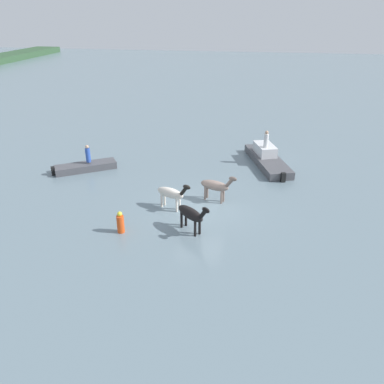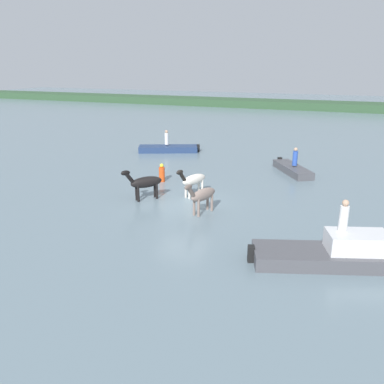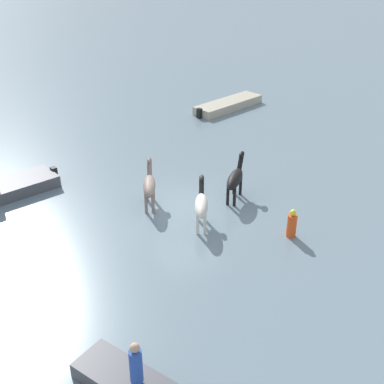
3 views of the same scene
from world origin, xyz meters
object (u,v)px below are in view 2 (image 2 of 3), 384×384
object	(u,v)px
boat_dinghy_port	(339,255)
buoy_channel_marker	(162,173)
horse_dark_mare	(193,180)
boat_tender_starboard	(292,170)
person_spotter_bow	(295,157)
horse_pinto_flank	(202,195)
horse_chestnut_trailing	(145,182)
boat_skiff_near	(168,150)
person_watcher_seated	(167,138)
person_boatman_standing	(344,217)

from	to	relation	value
boat_dinghy_port	buoy_channel_marker	world-z (taller)	boat_dinghy_port
horse_dark_mare	boat_dinghy_port	xyz separation A→B (m)	(7.72, -5.17, -0.60)
boat_tender_starboard	person_spotter_bow	size ratio (longest dim) A/B	3.37
horse_pinto_flank	horse_chestnut_trailing	bearing A→B (deg)	-83.56
horse_chestnut_trailing	boat_tender_starboard	size ratio (longest dim) A/B	0.48
boat_tender_starboard	boat_skiff_near	distance (m)	10.84
horse_chestnut_trailing	person_spotter_bow	world-z (taller)	person_spotter_bow
buoy_channel_marker	horse_chestnut_trailing	bearing A→B (deg)	-78.95
boat_dinghy_port	person_watcher_seated	world-z (taller)	person_watcher_seated
person_spotter_bow	boat_skiff_near	bearing A→B (deg)	163.65
person_spotter_bow	buoy_channel_marker	distance (m)	8.83
boat_tender_starboard	boat_dinghy_port	distance (m)	12.62
horse_chestnut_trailing	person_spotter_bow	size ratio (longest dim) A/B	1.63
horse_dark_mare	person_watcher_seated	distance (m)	11.73
horse_pinto_flank	boat_dinghy_port	size ratio (longest dim) A/B	0.36
horse_dark_mare	buoy_channel_marker	size ratio (longest dim) A/B	1.86
boat_dinghy_port	person_boatman_standing	world-z (taller)	person_boatman_standing
horse_pinto_flank	buoy_channel_marker	size ratio (longest dim) A/B	1.92
horse_dark_mare	boat_skiff_near	xyz separation A→B (m)	(-6.08, 9.89, -0.75)
person_spotter_bow	boat_dinghy_port	bearing A→B (deg)	-75.04
boat_dinghy_port	person_spotter_bow	world-z (taller)	person_spotter_bow
person_boatman_standing	buoy_channel_marker	distance (m)	12.69
buoy_channel_marker	person_watcher_seated	bearing A→B (deg)	113.13
horse_dark_mare	boat_dinghy_port	bearing A→B (deg)	79.25
boat_skiff_near	person_watcher_seated	distance (m)	0.99
person_watcher_seated	buoy_channel_marker	size ratio (longest dim) A/B	1.04
boat_skiff_near	buoy_channel_marker	distance (m)	8.59
boat_tender_starboard	person_boatman_standing	world-z (taller)	person_boatman_standing
person_watcher_seated	horse_pinto_flank	bearing A→B (deg)	-58.04
boat_tender_starboard	buoy_channel_marker	xyz separation A→B (m)	(-7.21, -5.07, 0.35)
horse_pinto_flank	person_watcher_seated	size ratio (longest dim) A/B	1.84
boat_skiff_near	person_spotter_bow	bearing A→B (deg)	140.52
boat_tender_starboard	person_watcher_seated	bearing A→B (deg)	-138.12
horse_chestnut_trailing	boat_tender_starboard	distance (m)	10.75
horse_pinto_flank	boat_skiff_near	distance (m)	14.26
boat_dinghy_port	person_boatman_standing	bearing A→B (deg)	74.79
horse_pinto_flank	person_watcher_seated	bearing A→B (deg)	-129.14
boat_tender_starboard	buoy_channel_marker	bearing A→B (deg)	-87.66
horse_dark_mare	person_boatman_standing	bearing A→B (deg)	80.11
horse_chestnut_trailing	buoy_channel_marker	distance (m)	3.52
horse_pinto_flank	boat_dinghy_port	xyz separation A→B (m)	(6.37, -2.91, -0.61)
person_spotter_bow	person_boatman_standing	size ratio (longest dim) A/B	1.00
boat_dinghy_port	buoy_channel_marker	bearing A→B (deg)	127.53
horse_chestnut_trailing	horse_pinto_flank	bearing A→B (deg)	117.89
boat_skiff_near	person_watcher_seated	xyz separation A→B (m)	(-0.17, 0.04, 0.97)
horse_dark_mare	person_spotter_bow	bearing A→B (deg)	169.26
boat_skiff_near	boat_tender_starboard	bearing A→B (deg)	141.46
horse_dark_mare	person_spotter_bow	size ratio (longest dim) A/B	1.78
boat_skiff_near	person_spotter_bow	world-z (taller)	person_spotter_bow
person_watcher_seated	boat_skiff_near	bearing A→B (deg)	-13.06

